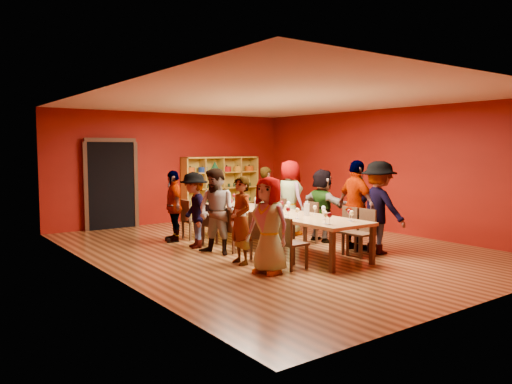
{
  "coord_description": "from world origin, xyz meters",
  "views": [
    {
      "loc": [
        -6.24,
        -7.94,
        2.04
      ],
      "look_at": [
        -0.27,
        0.26,
        1.15
      ],
      "focal_mm": 35.0,
      "sensor_mm": 36.0,
      "label": 1
    }
  ],
  "objects_px": {
    "person_left_3": "(194,210)",
    "chair_person_left_4": "(190,217)",
    "chair_person_right_4": "(257,212)",
    "chair_person_left_1": "(260,234)",
    "chair_person_left_2": "(233,227)",
    "person_left_1": "(241,220)",
    "chair_person_right_2": "(308,220)",
    "person_right_3": "(290,198)",
    "person_right_4": "(266,199)",
    "person_left_0": "(269,225)",
    "chair_person_left_3": "(211,222)",
    "person_left_4": "(174,206)",
    "tasting_table": "(274,214)",
    "wine_bottle": "(228,198)",
    "chair_person_left_0": "(289,240)",
    "person_left_2": "(217,212)",
    "person_right_2": "(322,205)",
    "chair_person_right_3": "(277,215)",
    "person_right_1": "(356,205)",
    "chair_person_right_0": "(364,230)",
    "chair_person_right_1": "(346,227)",
    "shelving_unit": "(220,185)",
    "spittoon_bowl": "(276,209)"
  },
  "relations": [
    {
      "from": "person_left_3",
      "to": "chair_person_left_4",
      "type": "height_order",
      "value": "person_left_3"
    },
    {
      "from": "person_left_3",
      "to": "chair_person_right_4",
      "type": "distance_m",
      "value": 2.38
    },
    {
      "from": "chair_person_left_1",
      "to": "chair_person_left_2",
      "type": "distance_m",
      "value": 0.92
    },
    {
      "from": "person_left_1",
      "to": "chair_person_right_2",
      "type": "bearing_deg",
      "value": 113.21
    },
    {
      "from": "person_right_3",
      "to": "person_right_4",
      "type": "relative_size",
      "value": 1.11
    },
    {
      "from": "person_left_0",
      "to": "chair_person_right_4",
      "type": "xyz_separation_m",
      "value": [
        2.25,
        3.4,
        -0.3
      ]
    },
    {
      "from": "chair_person_left_3",
      "to": "person_right_4",
      "type": "bearing_deg",
      "value": 21.67
    },
    {
      "from": "chair_person_left_2",
      "to": "person_left_4",
      "type": "distance_m",
      "value": 1.8
    },
    {
      "from": "tasting_table",
      "to": "wine_bottle",
      "type": "distance_m",
      "value": 1.87
    },
    {
      "from": "person_left_0",
      "to": "wine_bottle",
      "type": "relative_size",
      "value": 4.54
    },
    {
      "from": "chair_person_right_4",
      "to": "tasting_table",
      "type": "bearing_deg",
      "value": -116.34
    },
    {
      "from": "person_left_1",
      "to": "chair_person_left_0",
      "type": "bearing_deg",
      "value": 33.39
    },
    {
      "from": "person_right_4",
      "to": "person_left_2",
      "type": "bearing_deg",
      "value": 136.8
    },
    {
      "from": "person_left_3",
      "to": "person_right_2",
      "type": "relative_size",
      "value": 0.98
    },
    {
      "from": "wine_bottle",
      "to": "chair_person_left_2",
      "type": "bearing_deg",
      "value": -120.42
    },
    {
      "from": "person_right_2",
      "to": "wine_bottle",
      "type": "relative_size",
      "value": 4.58
    },
    {
      "from": "person_right_2",
      "to": "chair_person_right_3",
      "type": "height_order",
      "value": "person_right_2"
    },
    {
      "from": "person_right_4",
      "to": "wine_bottle",
      "type": "relative_size",
      "value": 4.56
    },
    {
      "from": "chair_person_left_1",
      "to": "chair_person_right_2",
      "type": "bearing_deg",
      "value": 22.04
    },
    {
      "from": "chair_person_left_4",
      "to": "person_right_3",
      "type": "distance_m",
      "value": 2.39
    },
    {
      "from": "person_left_3",
      "to": "person_right_1",
      "type": "bearing_deg",
      "value": 63.55
    },
    {
      "from": "chair_person_left_3",
      "to": "chair_person_right_3",
      "type": "relative_size",
      "value": 1.0
    },
    {
      "from": "chair_person_left_4",
      "to": "chair_person_right_2",
      "type": "xyz_separation_m",
      "value": [
        1.82,
        -1.92,
        0.0
      ]
    },
    {
      "from": "chair_person_right_0",
      "to": "person_right_4",
      "type": "bearing_deg",
      "value": 85.18
    },
    {
      "from": "chair_person_right_2",
      "to": "person_left_1",
      "type": "bearing_deg",
      "value": -161.89
    },
    {
      "from": "person_right_3",
      "to": "wine_bottle",
      "type": "relative_size",
      "value": 5.05
    },
    {
      "from": "person_left_3",
      "to": "chair_person_right_4",
      "type": "relative_size",
      "value": 1.75
    },
    {
      "from": "person_left_0",
      "to": "chair_person_right_3",
      "type": "height_order",
      "value": "person_left_0"
    },
    {
      "from": "chair_person_right_0",
      "to": "chair_person_right_1",
      "type": "height_order",
      "value": "same"
    },
    {
      "from": "person_right_3",
      "to": "person_right_4",
      "type": "distance_m",
      "value": 0.8
    },
    {
      "from": "chair_person_left_1",
      "to": "person_right_3",
      "type": "height_order",
      "value": "person_right_3"
    },
    {
      "from": "chair_person_left_4",
      "to": "person_right_2",
      "type": "xyz_separation_m",
      "value": [
        2.24,
        -1.92,
        0.3
      ]
    },
    {
      "from": "person_left_1",
      "to": "person_left_2",
      "type": "xyz_separation_m",
      "value": [
        0.07,
        0.92,
        0.05
      ]
    },
    {
      "from": "chair_person_left_1",
      "to": "person_left_1",
      "type": "relative_size",
      "value": 0.57
    },
    {
      "from": "chair_person_left_4",
      "to": "chair_person_right_4",
      "type": "height_order",
      "value": "same"
    },
    {
      "from": "shelving_unit",
      "to": "chair_person_left_0",
      "type": "distance_m",
      "value": 6.34
    },
    {
      "from": "chair_person_left_1",
      "to": "person_right_3",
      "type": "xyz_separation_m",
      "value": [
        2.21,
        1.81,
        0.38
      ]
    },
    {
      "from": "chair_person_right_3",
      "to": "chair_person_left_1",
      "type": "bearing_deg",
      "value": -135.12
    },
    {
      "from": "spittoon_bowl",
      "to": "tasting_table",
      "type": "bearing_deg",
      "value": 73.82
    },
    {
      "from": "chair_person_left_4",
      "to": "spittoon_bowl",
      "type": "height_order",
      "value": "spittoon_bowl"
    },
    {
      "from": "chair_person_left_0",
      "to": "shelving_unit",
      "type": "bearing_deg",
      "value": 68.59
    },
    {
      "from": "chair_person_left_0",
      "to": "chair_person_right_3",
      "type": "xyz_separation_m",
      "value": [
        1.82,
        2.62,
        0.0
      ]
    },
    {
      "from": "shelving_unit",
      "to": "chair_person_left_3",
      "type": "distance_m",
      "value": 4.07
    },
    {
      "from": "chair_person_left_1",
      "to": "person_right_1",
      "type": "height_order",
      "value": "person_right_1"
    },
    {
      "from": "chair_person_left_0",
      "to": "person_right_4",
      "type": "bearing_deg",
      "value": 58.21
    },
    {
      "from": "person_right_4",
      "to": "chair_person_right_0",
      "type": "bearing_deg",
      "value": -172.19
    },
    {
      "from": "chair_person_left_3",
      "to": "chair_person_right_3",
      "type": "distance_m",
      "value": 1.82
    },
    {
      "from": "person_right_1",
      "to": "chair_person_right_3",
      "type": "xyz_separation_m",
      "value": [
        -0.28,
        2.19,
        -0.41
      ]
    },
    {
      "from": "chair_person_left_0",
      "to": "person_left_2",
      "type": "bearing_deg",
      "value": 101.74
    },
    {
      "from": "shelving_unit",
      "to": "chair_person_right_3",
      "type": "xyz_separation_m",
      "value": [
        -0.49,
        -3.26,
        -0.49
      ]
    }
  ]
}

